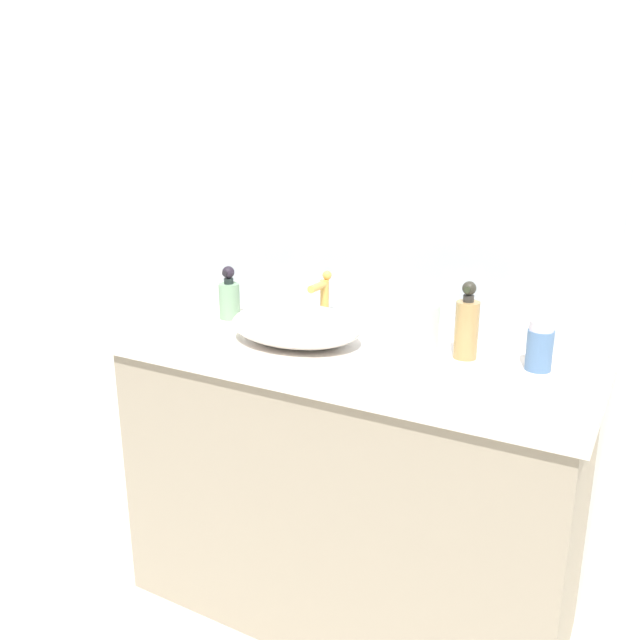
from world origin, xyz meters
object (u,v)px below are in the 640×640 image
(soap_dispenser, at_px, (229,297))
(tissue_box, at_px, (406,329))
(sink_basin, at_px, (296,325))
(lotion_bottle, at_px, (467,326))
(perfume_bottle, at_px, (540,346))

(soap_dispenser, relative_size, tissue_box, 0.96)
(sink_basin, xyz_separation_m, lotion_bottle, (0.46, 0.11, 0.04))
(sink_basin, relative_size, perfume_bottle, 3.02)
(sink_basin, bearing_deg, perfume_bottle, 9.68)
(soap_dispenser, xyz_separation_m, lotion_bottle, (0.77, -0.00, 0.02))
(lotion_bottle, height_order, perfume_bottle, lotion_bottle)
(soap_dispenser, relative_size, lotion_bottle, 0.82)
(tissue_box, bearing_deg, perfume_bottle, 11.85)
(soap_dispenser, distance_m, lotion_bottle, 0.77)
(perfume_bottle, bearing_deg, tissue_box, -168.15)
(perfume_bottle, bearing_deg, sink_basin, -170.32)
(sink_basin, bearing_deg, lotion_bottle, 13.38)
(sink_basin, relative_size, soap_dispenser, 2.28)
(lotion_bottle, relative_size, tissue_box, 1.17)
(sink_basin, distance_m, perfume_bottle, 0.66)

